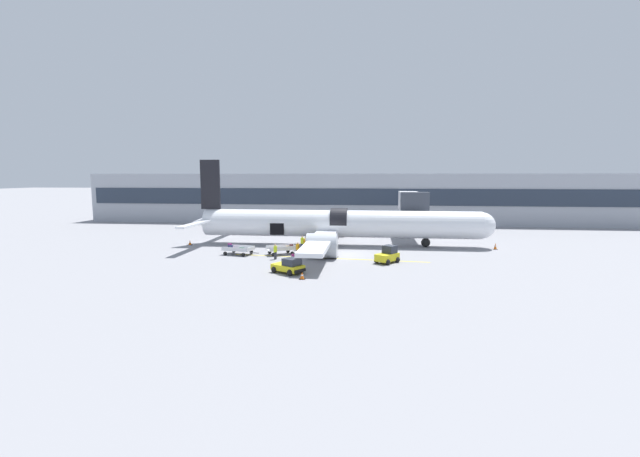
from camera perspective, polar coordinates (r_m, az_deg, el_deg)
ground_plane at (r=46.66m, az=3.47°, el=-3.42°), size 500.00×500.00×0.00m
apron_marking_line at (r=44.24m, az=1.12°, el=-3.98°), size 20.37×2.13×0.01m
terminal_strip at (r=80.98m, az=4.90°, el=4.13°), size 98.04×13.54×8.86m
jet_bridge_stub at (r=58.60m, az=12.09°, el=3.35°), size 3.40×11.96×6.47m
airplane at (r=52.13m, az=1.98°, el=0.52°), size 36.96×33.48×10.45m
baggage_tug_lead at (r=37.52m, az=-4.16°, el=-5.06°), size 3.21×2.79×1.36m
baggage_tug_mid at (r=42.36m, az=9.03°, el=-3.60°), size 2.56×2.77×1.68m
baggage_cart_loading at (r=46.36m, az=-5.04°, el=-2.83°), size 3.79×2.77×1.10m
baggage_cart_queued at (r=47.07m, az=-10.89°, el=-2.81°), size 4.14×2.62×1.11m
ground_crew_loader_a at (r=48.64m, az=-2.37°, el=-1.92°), size 0.52×0.57×1.69m
ground_crew_loader_b at (r=46.02m, az=-1.57°, el=-2.50°), size 0.50×0.51×1.59m
ground_crew_driver at (r=47.69m, az=-1.87°, el=-2.05°), size 0.62×0.50×1.77m
ground_crew_supervisor at (r=44.46m, az=-3.00°, el=-2.80°), size 0.43×0.57×1.64m
ground_crew_helper at (r=48.10m, az=0.10°, el=-1.97°), size 0.49×0.62×1.76m
ground_crew_marshal at (r=43.79m, az=-5.97°, el=-3.03°), size 0.43×0.55×1.58m
suitcase_on_tarmac_upright at (r=43.74m, az=-3.54°, el=-3.75°), size 0.45×0.40×0.67m
safety_cone_nose at (r=53.49m, az=22.34°, el=-2.22°), size 0.47×0.47×0.74m
safety_cone_engine_left at (r=35.35m, az=-2.40°, el=-6.32°), size 0.51×0.51×0.60m
safety_cone_wingtip at (r=44.79m, az=2.14°, el=-3.40°), size 0.48×0.48×0.74m
safety_cone_tail at (r=55.05m, az=-16.95°, el=-1.83°), size 0.52×0.52×0.59m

